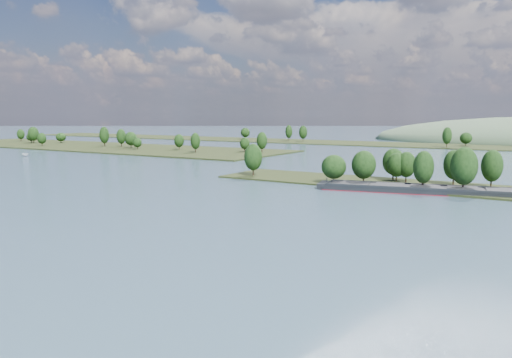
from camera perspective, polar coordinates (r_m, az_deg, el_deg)
The scene contains 6 objects.
ground at distance 123.89m, azimuth 2.22°, elevation -3.63°, with size 1800.00×1800.00×0.00m, color #354B5C.
tree_island at distance 174.09m, azimuth 13.87°, elevation 0.78°, with size 100.00×30.00×14.83m.
left_bank at distance 379.70m, azimuth -17.94°, elevation 3.63°, with size 300.00×80.00×15.76m.
back_shoreline at distance 389.95m, azimuth 23.95°, elevation 3.41°, with size 900.00×60.00×15.34m.
cargo_barge at distance 160.17m, azimuth 23.24°, elevation -1.22°, with size 79.02×25.24×10.65m.
motorboat at distance 309.68m, azimuth -24.84°, elevation 2.54°, with size 2.01×5.34×2.06m, color silver.
Camera 1 is at (59.51, 13.97, 23.79)m, focal length 35.00 mm.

